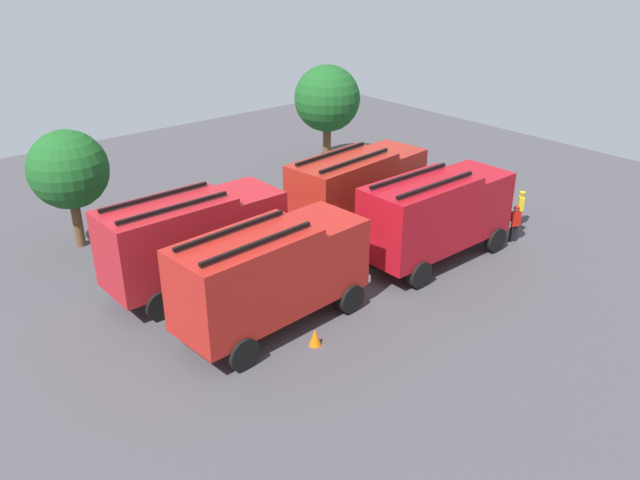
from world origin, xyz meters
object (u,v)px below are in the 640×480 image
object	(u,v)px
fire_truck_1	(436,213)
traffic_cone_2	(315,337)
tree_0	(68,170)
fire_truck_3	(358,187)
fire_truck_2	(194,236)
firefighter_0	(521,207)
fire_truck_0	(271,272)
tree_1	(327,99)
traffic_cone_0	(352,259)
traffic_cone_1	(219,232)
firefighter_1	(515,222)

from	to	relation	value
fire_truck_1	traffic_cone_2	bearing A→B (deg)	-168.51
tree_0	fire_truck_3	bearing A→B (deg)	-32.65
fire_truck_2	fire_truck_3	xyz separation A→B (m)	(8.40, -0.11, 0.00)
tree_0	firefighter_0	bearing A→B (deg)	-33.65
fire_truck_0	tree_1	bearing A→B (deg)	39.33
tree_0	traffic_cone_0	size ratio (longest dim) A/B	8.65
fire_truck_1	traffic_cone_0	bearing A→B (deg)	148.33
tree_0	tree_1	distance (m)	15.79
tree_1	traffic_cone_1	distance (m)	12.27
fire_truck_2	fire_truck_3	distance (m)	8.40
firefighter_1	firefighter_0	bearing A→B (deg)	-36.83
traffic_cone_2	tree_1	bearing A→B (deg)	48.13
fire_truck_2	firefighter_0	distance (m)	15.50
fire_truck_2	traffic_cone_1	size ratio (longest dim) A/B	10.79
fire_truck_1	traffic_cone_1	bearing A→B (deg)	126.83
tree_1	traffic_cone_1	size ratio (longest dim) A/B	8.86
fire_truck_2	tree_1	distance (m)	15.97
tree_0	traffic_cone_2	world-z (taller)	tree_0
fire_truck_1	tree_1	bearing A→B (deg)	68.53
traffic_cone_0	traffic_cone_1	world-z (taller)	traffic_cone_1
fire_truck_0	traffic_cone_0	size ratio (longest dim) A/B	12.19
firefighter_0	traffic_cone_2	xyz separation A→B (m)	(-13.82, -1.46, -0.63)
fire_truck_0	fire_truck_3	distance (m)	8.87
firefighter_0	tree_0	bearing A→B (deg)	17.71
fire_truck_1	firefighter_0	distance (m)	6.08
fire_truck_2	traffic_cone_0	xyz separation A→B (m)	(5.80, -2.59, -1.85)
fire_truck_1	tree_0	size ratio (longest dim) A/B	1.38
traffic_cone_1	traffic_cone_0	bearing A→B (deg)	-64.28
tree_0	traffic_cone_1	distance (m)	6.85
traffic_cone_0	tree_1	bearing A→B (deg)	53.79
fire_truck_2	firefighter_0	xyz separation A→B (m)	(14.75, -4.60, -1.22)
fire_truck_0	traffic_cone_0	distance (m)	5.81
firefighter_0	traffic_cone_1	world-z (taller)	firefighter_0
firefighter_0	traffic_cone_0	distance (m)	9.20
traffic_cone_1	fire_truck_2	bearing A→B (deg)	-132.65
tree_1	traffic_cone_2	xyz separation A→B (m)	(-12.71, -14.18, -3.69)
traffic_cone_1	traffic_cone_2	size ratio (longest dim) A/B	1.11
firefighter_0	firefighter_1	distance (m)	2.00
tree_1	tree_0	bearing A→B (deg)	-174.46
fire_truck_1	tree_1	distance (m)	13.55
fire_truck_0	fire_truck_1	size ratio (longest dim) A/B	1.02
fire_truck_1	firefighter_1	world-z (taller)	fire_truck_1
firefighter_0	firefighter_1	xyz separation A→B (m)	(-1.78, -0.90, -0.01)
fire_truck_2	traffic_cone_2	size ratio (longest dim) A/B	12.00
tree_1	traffic_cone_0	xyz separation A→B (m)	(-7.84, -10.70, -3.69)
traffic_cone_0	firefighter_0	bearing A→B (deg)	-12.70
firefighter_1	tree_0	bearing A→B (deg)	77.53
firefighter_1	traffic_cone_1	distance (m)	13.28
fire_truck_2	firefighter_1	distance (m)	14.14
firefighter_1	tree_1	size ratio (longest dim) A/B	0.28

